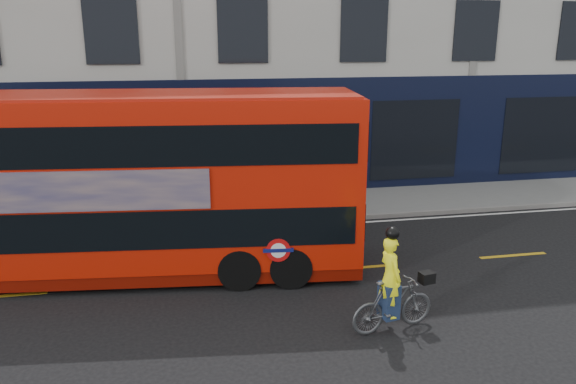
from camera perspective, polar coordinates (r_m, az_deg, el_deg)
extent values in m
plane|color=black|center=(11.70, -9.47, -11.93)|extent=(120.00, 120.00, 0.00)
cube|color=slate|center=(17.70, -10.14, -2.04)|extent=(60.00, 3.00, 0.12)
cube|color=slate|center=(16.28, -10.04, -3.61)|extent=(60.00, 0.12, 0.13)
cube|color=black|center=(18.67, -10.52, 5.01)|extent=(50.00, 0.08, 4.00)
cube|color=silver|center=(16.01, -10.00, -4.17)|extent=(58.00, 0.10, 0.01)
cube|color=red|center=(13.02, -15.90, 1.24)|extent=(10.47, 3.43, 3.69)
cube|color=#640C04|center=(13.63, -15.28, -6.86)|extent=(10.47, 3.38, 0.28)
cube|color=black|center=(13.24, -15.64, -2.18)|extent=(10.07, 3.42, 0.84)
cube|color=black|center=(12.82, -16.22, 5.39)|extent=(10.07, 3.42, 0.84)
cube|color=#A6190B|center=(12.70, -16.54, 9.41)|extent=(10.26, 3.31, 0.07)
cube|color=black|center=(13.25, 6.83, -1.68)|extent=(0.27, 2.09, 0.84)
cube|color=black|center=(12.84, 7.09, 5.91)|extent=(0.27, 2.09, 0.84)
cube|color=gray|center=(12.10, -21.31, 0.02)|extent=(5.58, 0.64, 0.84)
cylinder|color=red|center=(12.06, -0.99, -5.95)|extent=(0.52, 0.08, 0.52)
cylinder|color=white|center=(12.05, -0.99, -5.96)|extent=(0.34, 0.06, 0.34)
cube|color=#0C1459|center=(12.05, -0.99, -5.97)|extent=(0.65, 0.09, 0.08)
cylinder|color=black|center=(13.36, -0.12, -5.88)|extent=(1.19, 2.47, 0.93)
cylinder|color=black|center=(13.32, -4.96, -6.01)|extent=(1.19, 2.47, 0.93)
imported|color=#4C4E52|center=(10.87, 10.61, -11.20)|extent=(1.77, 0.81, 1.03)
imported|color=#F6F617|center=(10.57, 10.33, -8.46)|extent=(0.47, 0.62, 1.53)
cube|color=black|center=(11.06, 13.91, -8.43)|extent=(0.31, 0.26, 0.21)
cube|color=#1B2A49|center=(10.77, 10.21, -10.78)|extent=(0.36, 0.42, 0.67)
sphere|color=black|center=(10.25, 10.56, -4.15)|extent=(0.25, 0.25, 0.25)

